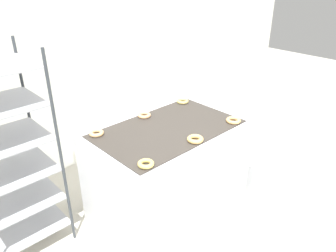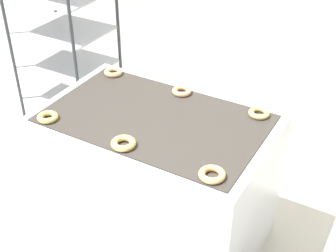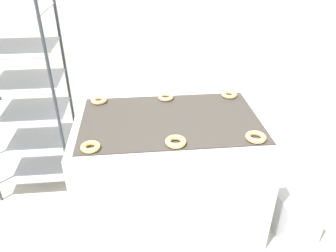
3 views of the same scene
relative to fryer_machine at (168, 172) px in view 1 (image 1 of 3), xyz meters
name	(u,v)px [view 1 (image 1 of 3)]	position (x,y,z in m)	size (l,w,h in m)	color
ground_plane	(223,250)	(0.00, -0.68, -0.46)	(14.00, 14.00, 0.00)	beige
wall_back	(78,46)	(0.00, 1.44, 0.94)	(8.00, 0.05, 2.80)	silver
fryer_machine	(168,172)	(0.00, 0.00, 0.00)	(1.35, 0.87, 0.93)	silver
baking_rack_cart	(7,156)	(-1.16, 0.59, 0.41)	(0.65, 0.55, 1.71)	#33383D
glaze_bin	(249,171)	(0.95, -0.29, -0.29)	(0.29, 0.29, 0.35)	silver
donut_near_left	(146,164)	(-0.52, -0.32, 0.48)	(0.12, 0.12, 0.03)	#DEBD62
donut_near_center	(195,139)	(0.00, -0.32, 0.48)	(0.13, 0.13, 0.04)	#ECB865
donut_near_right	(233,120)	(0.51, -0.32, 0.48)	(0.13, 0.13, 0.03)	#ECAF68
donut_far_left	(96,133)	(-0.52, 0.32, 0.48)	(0.12, 0.12, 0.03)	#EBB371
donut_far_center	(145,115)	(0.00, 0.32, 0.48)	(0.12, 0.12, 0.03)	#E6A870
donut_far_right	(183,101)	(0.51, 0.32, 0.48)	(0.12, 0.12, 0.03)	#D8BF68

